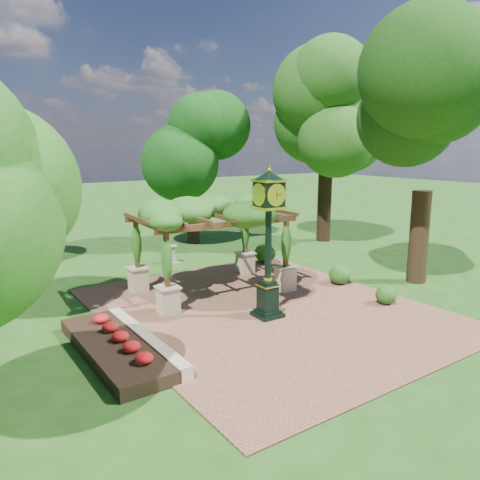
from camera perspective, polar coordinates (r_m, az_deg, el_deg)
ground at (r=15.54m, az=5.29°, el=-9.51°), size 120.00×120.00×0.00m
brick_plaza at (r=16.26m, az=3.02°, el=-8.42°), size 10.00×12.00×0.04m
border_wall at (r=13.63m, az=-11.51°, el=-11.87°), size 0.35×5.00×0.40m
flower_bed at (r=13.36m, az=-15.15°, el=-12.65°), size 1.50×5.00×0.36m
pedestal_clock at (r=14.83m, az=3.50°, el=1.12°), size 0.98×0.98×4.83m
pergola at (r=17.60m, az=-3.54°, el=2.85°), size 5.82×3.83×3.56m
sundial at (r=22.57m, az=-8.21°, el=-1.88°), size 0.58×0.58×0.88m
shrub_front at (r=17.40m, az=17.36°, el=-6.40°), size 0.73×0.73×0.65m
shrub_mid at (r=19.34m, az=12.06°, el=-4.14°), size 0.87×0.87×0.78m
shrub_back at (r=22.38m, az=3.10°, el=-1.57°), size 1.27×1.27×0.94m
tree_north at (r=26.68m, az=-5.93°, el=11.87°), size 3.83×3.83×8.44m
tree_east_far at (r=27.71m, az=10.64°, el=15.15°), size 5.22×5.22×10.81m
tree_east_near at (r=20.06m, az=21.97°, el=13.85°), size 4.27×4.27×9.74m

